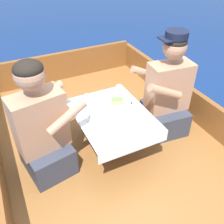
{
  "coord_description": "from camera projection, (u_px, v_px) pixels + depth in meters",
  "views": [
    {
      "loc": [
        -0.77,
        -1.63,
        2.03
      ],
      "look_at": [
        0.0,
        -0.05,
        0.74
      ],
      "focal_mm": 40.0,
      "sensor_mm": 36.0,
      "label": 1
    }
  ],
  "objects": [
    {
      "name": "plate_bread",
      "position": [
        112.0,
        129.0,
        2.03
      ],
      "size": [
        0.2,
        0.2,
        0.01
      ],
      "color": "silver",
      "rests_on": "cockpit_table"
    },
    {
      "name": "gunwale_starboard",
      "position": [
        193.0,
        104.0,
        2.73
      ],
      "size": [
        0.06,
        3.06,
        0.33
      ],
      "primitive_type": "cube",
      "color": "brown",
      "rests_on": "boat_deck"
    },
    {
      "name": "person_starboard",
      "position": [
        167.0,
        93.0,
        2.42
      ],
      "size": [
        0.55,
        0.48,
        1.04
      ],
      "rotation": [
        0.0,
        0.0,
        3.04
      ],
      "color": "#333847",
      "rests_on": "boat_deck"
    },
    {
      "name": "plate_sandwich",
      "position": [
        117.0,
        103.0,
        2.32
      ],
      "size": [
        0.2,
        0.2,
        0.01
      ],
      "color": "silver",
      "rests_on": "cockpit_table"
    },
    {
      "name": "person_port",
      "position": [
        42.0,
        130.0,
        1.98
      ],
      "size": [
        0.57,
        0.52,
        1.02
      ],
      "rotation": [
        0.0,
        0.0,
        0.19
      ],
      "color": "#333847",
      "rests_on": "boat_deck"
    },
    {
      "name": "utensil_knife_port",
      "position": [
        86.0,
        98.0,
        2.4
      ],
      "size": [
        0.07,
        0.16,
        0.0
      ],
      "rotation": [
        0.0,
        0.0,
        1.21
      ],
      "color": "silver",
      "rests_on": "cockpit_table"
    },
    {
      "name": "coffee_cup_port",
      "position": [
        92.0,
        118.0,
        2.1
      ],
      "size": [
        0.09,
        0.06,
        0.06
      ],
      "color": "silver",
      "rests_on": "cockpit_table"
    },
    {
      "name": "utensil_spoon_port",
      "position": [
        72.0,
        101.0,
        2.36
      ],
      "size": [
        0.17,
        0.05,
        0.01
      ],
      "rotation": [
        0.0,
        0.0,
        2.95
      ],
      "color": "silver",
      "rests_on": "cockpit_table"
    },
    {
      "name": "utensil_fork_starboard",
      "position": [
        133.0,
        106.0,
        2.29
      ],
      "size": [
        0.05,
        0.17,
        0.0
      ],
      "rotation": [
        0.0,
        0.0,
        1.36
      ],
      "color": "silver",
      "rests_on": "cockpit_table"
    },
    {
      "name": "ground_plane",
      "position": [
        110.0,
        165.0,
        2.66
      ],
      "size": [
        60.0,
        60.0,
        0.0
      ],
      "primitive_type": "plane",
      "color": "navy"
    },
    {
      "name": "bow_coaming",
      "position": [
        63.0,
        66.0,
        3.44
      ],
      "size": [
        1.97,
        0.06,
        0.38
      ],
      "primitive_type": "cube",
      "color": "brown",
      "rests_on": "boat_deck"
    },
    {
      "name": "bowl_port_near",
      "position": [
        88.0,
        104.0,
        2.29
      ],
      "size": [
        0.13,
        0.13,
        0.04
      ],
      "color": "silver",
      "rests_on": "cockpit_table"
    },
    {
      "name": "coffee_cup_starboard",
      "position": [
        129.0,
        116.0,
        2.13
      ],
      "size": [
        0.1,
        0.07,
        0.06
      ],
      "color": "silver",
      "rests_on": "cockpit_table"
    },
    {
      "name": "cockpit_table",
      "position": [
        112.0,
        118.0,
        2.22
      ],
      "size": [
        0.62,
        0.81,
        0.4
      ],
      "color": "#B2B2B7",
      "rests_on": "boat_deck"
    },
    {
      "name": "utensil_spoon_starboard",
      "position": [
        107.0,
        145.0,
        1.88
      ],
      "size": [
        0.17,
        0.03,
        0.01
      ],
      "rotation": [
        0.0,
        0.0,
        3.05
      ],
      "color": "silver",
      "rests_on": "cockpit_table"
    },
    {
      "name": "tin_can",
      "position": [
        119.0,
        88.0,
        2.5
      ],
      "size": [
        0.07,
        0.07,
        0.05
      ],
      "color": "silver",
      "rests_on": "cockpit_table"
    },
    {
      "name": "boat_deck",
      "position": [
        110.0,
        155.0,
        2.57
      ],
      "size": [
        2.09,
        3.06,
        0.32
      ],
      "primitive_type": "cube",
      "color": "brown",
      "rests_on": "ground_plane"
    },
    {
      "name": "utensil_knife_starboard",
      "position": [
        126.0,
        138.0,
        1.94
      ],
      "size": [
        0.17,
        0.02,
        0.0
      ],
      "rotation": [
        0.0,
        0.0,
        3.09
      ],
      "color": "silver",
      "rests_on": "cockpit_table"
    },
    {
      "name": "bowl_starboard_near",
      "position": [
        143.0,
        125.0,
        2.04
      ],
      "size": [
        0.14,
        0.14,
        0.04
      ],
      "color": "silver",
      "rests_on": "cockpit_table"
    },
    {
      "name": "sandwich",
      "position": [
        117.0,
        101.0,
        2.31
      ],
      "size": [
        0.13,
        0.11,
        0.05
      ],
      "rotation": [
        0.0,
        0.0,
        -0.31
      ],
      "color": "tan",
      "rests_on": "plate_sandwich"
    }
  ]
}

